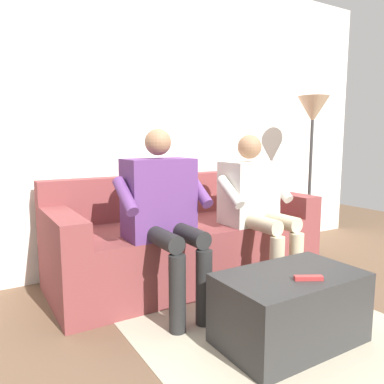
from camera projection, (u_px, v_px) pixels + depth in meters
The scene contains 9 objects.
ground_plane at pixel (240, 311), 2.44m from camera, with size 8.00×8.00×0.00m, color brown.
back_wall at pixel (156, 118), 3.28m from camera, with size 4.96×0.06×2.57m, color silver.
couch at pixel (185, 242), 2.99m from camera, with size 2.09×0.83×0.81m.
coffee_table at pixel (290, 308), 2.04m from camera, with size 0.78×0.47×0.39m.
person_left_seated at pixel (255, 200), 2.82m from camera, with size 0.54×0.61×1.14m.
person_right_seated at pixel (163, 207), 2.42m from camera, with size 0.60×0.59×1.17m.
remote_red at pixel (308, 278), 1.92m from camera, with size 0.15×0.04×0.02m, color #B73333.
floor_rug at pixel (271, 330), 2.18m from camera, with size 1.51×1.59×0.01m, color #B7AD93.
floor_lamp at pixel (312, 121), 3.56m from camera, with size 0.29×0.29×1.50m.
Camera 1 is at (1.45, 2.42, 1.10)m, focal length 35.21 mm.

